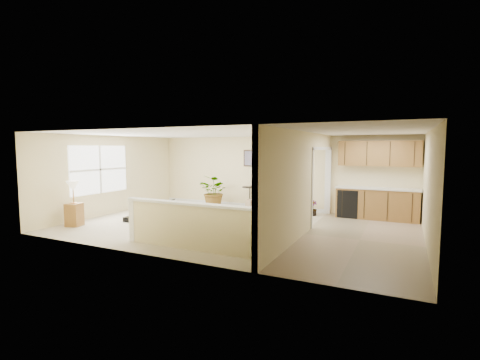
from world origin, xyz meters
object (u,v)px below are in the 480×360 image
at_px(loveseat, 272,201).
at_px(small_plant, 312,209).
at_px(piano_bench, 180,217).
at_px(palm_plant, 215,192).
at_px(lamp_stand, 74,207).
at_px(accent_table, 250,195).
at_px(piano, 155,201).

relative_size(loveseat, small_plant, 3.35).
distance_m(piano_bench, palm_plant, 2.81).
xyz_separation_m(piano_bench, loveseat, (1.57, 3.09, 0.12)).
xyz_separation_m(loveseat, lamp_stand, (-4.05, -4.47, 0.18)).
xyz_separation_m(accent_table, lamp_stand, (-3.21, -4.48, 0.02)).
distance_m(loveseat, accent_table, 0.85).
height_order(accent_table, lamp_stand, lamp_stand).
height_order(palm_plant, lamp_stand, lamp_stand).
relative_size(palm_plant, small_plant, 2.61).
bearing_deg(lamp_stand, accent_table, 54.36).
xyz_separation_m(piano, palm_plant, (0.68, 2.41, 0.05)).
height_order(piano, piano_bench, piano).
distance_m(piano, accent_table, 3.34).
relative_size(loveseat, lamp_stand, 1.30).
bearing_deg(piano_bench, lamp_stand, -150.87).
height_order(piano, accent_table, piano).
bearing_deg(piano, small_plant, 20.78).
xyz_separation_m(piano, lamp_stand, (-1.34, -1.72, -0.00)).
xyz_separation_m(piano, accent_table, (1.87, 2.76, -0.02)).
bearing_deg(loveseat, lamp_stand, -134.28).
distance_m(piano, small_plant, 4.85).
bearing_deg(loveseat, accent_table, 176.99).
height_order(loveseat, accent_table, loveseat).
bearing_deg(lamp_stand, loveseat, 47.82).
relative_size(piano, accent_table, 2.22).
distance_m(piano, piano_bench, 1.22).
bearing_deg(small_plant, accent_table, 174.04).
relative_size(loveseat, accent_table, 2.04).
xyz_separation_m(loveseat, small_plant, (1.42, -0.22, -0.14)).
relative_size(piano, palm_plant, 1.40).
height_order(piano, lamp_stand, piano).
relative_size(piano, piano_bench, 2.60).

